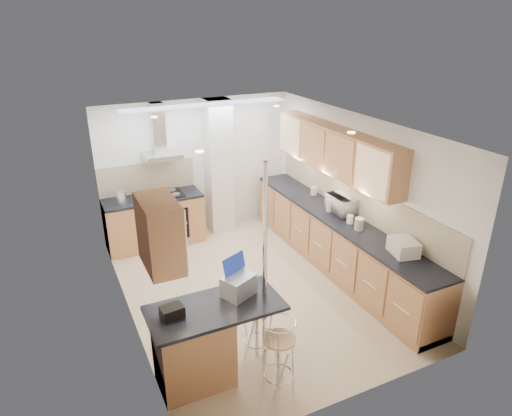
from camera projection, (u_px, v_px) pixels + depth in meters
name	position (u px, v px, depth m)	size (l,w,h in m)	color
ground	(253.00, 289.00, 6.95)	(4.80, 4.80, 0.00)	tan
room_shell	(261.00, 183.00, 6.79)	(3.64, 4.84, 2.51)	white
right_counter	(336.00, 242.00, 7.37)	(0.63, 4.40, 0.92)	#B67349
back_counter	(154.00, 221.00, 8.14)	(1.70, 0.63, 0.92)	#B67349
peninsula	(217.00, 341.00, 5.11)	(1.47, 0.72, 0.94)	#B67349
microwave	(343.00, 204.00, 7.28)	(0.51, 0.35, 0.28)	white
laptop	(238.00, 286.00, 5.10)	(0.35, 0.26, 0.24)	#A4A8AC
bag	(172.00, 312.00, 4.74)	(0.23, 0.17, 0.13)	black
bar_stool_near	(279.00, 356.00, 4.91)	(0.37, 0.37, 0.91)	tan
bar_stool_end	(257.00, 322.00, 5.43)	(0.39, 0.39, 0.95)	tan
jar_a	(330.00, 205.00, 7.35)	(0.12, 0.12, 0.20)	beige
jar_b	(314.00, 191.00, 8.03)	(0.11, 0.11, 0.15)	beige
jar_c	(359.00, 224.00, 6.71)	(0.14, 0.14, 0.18)	#BBB395
jar_d	(350.00, 219.00, 6.93)	(0.10, 0.10, 0.12)	white
bread_bin	(404.00, 247.00, 6.02)	(0.30, 0.38, 0.20)	beige
kettle	(122.00, 198.00, 7.62)	(0.16, 0.16, 0.21)	silver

